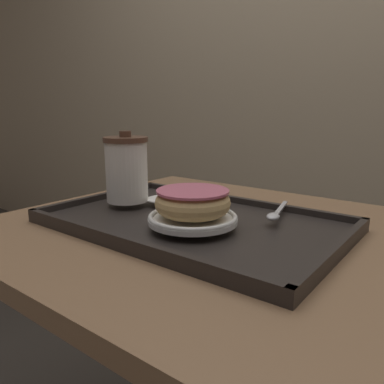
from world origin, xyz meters
TOP-DOWN VIEW (x-y plane):
  - wall_behind at (0.00, 1.10)m, footprint 8.00×0.05m
  - cafe_table at (0.00, 0.00)m, footprint 0.78×0.69m
  - serving_tray at (-0.03, -0.02)m, footprint 0.52×0.33m
  - napkin_paper at (-0.10, 0.05)m, footprint 0.14×0.12m
  - coffee_cup_front at (-0.19, -0.03)m, footprint 0.09×0.09m
  - plate_with_chocolate_donut at (0.01, -0.07)m, footprint 0.15×0.15m
  - donut_chocolate_glazed at (0.01, -0.07)m, footprint 0.13×0.13m
  - spoon at (0.10, 0.05)m, footprint 0.05×0.14m

SIDE VIEW (x-z plane):
  - cafe_table at x=0.00m, z-range 0.18..0.90m
  - serving_tray at x=-0.03m, z-range 0.72..0.74m
  - napkin_paper at x=-0.10m, z-range 0.75..0.75m
  - spoon at x=0.10m, z-range 0.75..0.76m
  - plate_with_chocolate_donut at x=0.01m, z-range 0.75..0.76m
  - donut_chocolate_glazed at x=0.01m, z-range 0.76..0.80m
  - coffee_cup_front at x=-0.19m, z-range 0.74..0.89m
  - wall_behind at x=0.00m, z-range 0.00..2.40m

